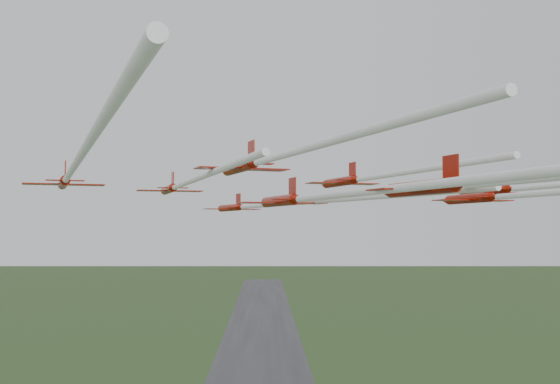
{
  "coord_description": "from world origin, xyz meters",
  "views": [
    {
      "loc": [
        1.64,
        -90.44,
        53.0
      ],
      "look_at": [
        3.51,
        -5.14,
        57.5
      ],
      "focal_mm": 45.0,
      "sensor_mm": 36.0,
      "label": 1
    }
  ],
  "objects_px": {
    "jet_row3_left": "(72,169)",
    "jet_row4_right": "(534,194)",
    "jet_row4_left": "(273,158)",
    "jet_lead": "(277,204)",
    "jet_row2_right": "(366,178)",
    "jet_row2_left": "(184,184)",
    "jet_row3_mid": "(347,194)",
    "jet_row3_right": "(533,187)"
  },
  "relations": [
    {
      "from": "jet_row2_right",
      "to": "jet_row4_right",
      "type": "xyz_separation_m",
      "value": [
        11.59,
        -24.7,
        -3.22
      ]
    },
    {
      "from": "jet_row3_mid",
      "to": "jet_row4_right",
      "type": "distance_m",
      "value": 17.19
    },
    {
      "from": "jet_row2_left",
      "to": "jet_row3_mid",
      "type": "distance_m",
      "value": 21.31
    },
    {
      "from": "jet_lead",
      "to": "jet_row3_left",
      "type": "height_order",
      "value": "jet_row3_left"
    },
    {
      "from": "jet_row3_right",
      "to": "jet_row4_left",
      "type": "bearing_deg",
      "value": -157.5
    },
    {
      "from": "jet_row4_left",
      "to": "jet_row2_right",
      "type": "bearing_deg",
      "value": 51.87
    },
    {
      "from": "jet_row3_right",
      "to": "jet_row2_right",
      "type": "bearing_deg",
      "value": 133.95
    },
    {
      "from": "jet_row3_left",
      "to": "jet_row4_right",
      "type": "height_order",
      "value": "jet_row3_left"
    },
    {
      "from": "jet_row3_left",
      "to": "jet_row4_left",
      "type": "distance_m",
      "value": 16.25
    },
    {
      "from": "jet_row3_mid",
      "to": "jet_row3_right",
      "type": "height_order",
      "value": "jet_row3_right"
    },
    {
      "from": "jet_lead",
      "to": "jet_row4_right",
      "type": "bearing_deg",
      "value": -69.52
    },
    {
      "from": "jet_row4_right",
      "to": "jet_lead",
      "type": "bearing_deg",
      "value": 118.16
    },
    {
      "from": "jet_row3_mid",
      "to": "jet_row4_right",
      "type": "xyz_separation_m",
      "value": [
        17.12,
        1.57,
        0.08
      ]
    },
    {
      "from": "jet_lead",
      "to": "jet_row3_left",
      "type": "relative_size",
      "value": 0.92
    },
    {
      "from": "jet_row3_mid",
      "to": "jet_row3_right",
      "type": "xyz_separation_m",
      "value": [
        22.99,
        16.82,
        1.61
      ]
    },
    {
      "from": "jet_row3_right",
      "to": "jet_row3_mid",
      "type": "bearing_deg",
      "value": -161.45
    },
    {
      "from": "jet_lead",
      "to": "jet_row3_left",
      "type": "bearing_deg",
      "value": -141.88
    },
    {
      "from": "jet_lead",
      "to": "jet_row2_left",
      "type": "bearing_deg",
      "value": -154.68
    },
    {
      "from": "jet_row3_right",
      "to": "jet_row4_left",
      "type": "height_order",
      "value": "jet_row4_left"
    },
    {
      "from": "jet_row3_left",
      "to": "jet_row3_mid",
      "type": "distance_m",
      "value": 23.22
    },
    {
      "from": "jet_row2_right",
      "to": "jet_row3_left",
      "type": "bearing_deg",
      "value": -149.63
    },
    {
      "from": "jet_row2_right",
      "to": "jet_row3_left",
      "type": "xyz_separation_m",
      "value": [
        -28.11,
        -31.42,
        -1.62
      ]
    },
    {
      "from": "jet_lead",
      "to": "jet_row4_left",
      "type": "height_order",
      "value": "jet_row4_left"
    },
    {
      "from": "jet_row3_mid",
      "to": "jet_row4_left",
      "type": "xyz_separation_m",
      "value": [
        -6.62,
        -8.14,
        2.32
      ]
    },
    {
      "from": "jet_row4_left",
      "to": "jet_row4_right",
      "type": "distance_m",
      "value": 25.74
    },
    {
      "from": "jet_row4_left",
      "to": "jet_row3_right",
      "type": "bearing_deg",
      "value": 21.43
    },
    {
      "from": "jet_row3_right",
      "to": "jet_row4_right",
      "type": "xyz_separation_m",
      "value": [
        -5.88,
        -15.24,
        -1.53
      ]
    },
    {
      "from": "jet_row4_right",
      "to": "jet_row2_right",
      "type": "bearing_deg",
      "value": 99.69
    },
    {
      "from": "jet_row3_left",
      "to": "jet_row3_right",
      "type": "xyz_separation_m",
      "value": [
        45.57,
        21.96,
        -0.06
      ]
    },
    {
      "from": "jet_row2_left",
      "to": "jet_row4_left",
      "type": "distance_m",
      "value": 24.1
    },
    {
      "from": "jet_row3_right",
      "to": "jet_row2_left",
      "type": "bearing_deg",
      "value": 166.39
    },
    {
      "from": "jet_lead",
      "to": "jet_row3_right",
      "type": "xyz_separation_m",
      "value": [
        28.72,
        -8.74,
        1.64
      ]
    },
    {
      "from": "jet_lead",
      "to": "jet_row2_right",
      "type": "relative_size",
      "value": 1.34
    },
    {
      "from": "jet_row2_right",
      "to": "jet_row4_left",
      "type": "relative_size",
      "value": 1.05
    },
    {
      "from": "jet_row3_left",
      "to": "jet_row3_mid",
      "type": "xyz_separation_m",
      "value": [
        22.58,
        5.15,
        -1.68
      ]
    },
    {
      "from": "jet_row4_right",
      "to": "jet_row3_mid",
      "type": "bearing_deg",
      "value": 169.8
    },
    {
      "from": "jet_row3_left",
      "to": "jet_row3_mid",
      "type": "relative_size",
      "value": 0.94
    },
    {
      "from": "jet_row3_right",
      "to": "jet_row4_right",
      "type": "relative_size",
      "value": 0.92
    },
    {
      "from": "jet_row2_left",
      "to": "jet_row4_right",
      "type": "relative_size",
      "value": 1.05
    },
    {
      "from": "jet_lead",
      "to": "jet_row2_right",
      "type": "distance_m",
      "value": 11.76
    },
    {
      "from": "jet_row2_left",
      "to": "jet_row3_right",
      "type": "height_order",
      "value": "jet_row3_right"
    },
    {
      "from": "jet_row2_left",
      "to": "jet_row4_left",
      "type": "relative_size",
      "value": 1.21
    }
  ]
}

